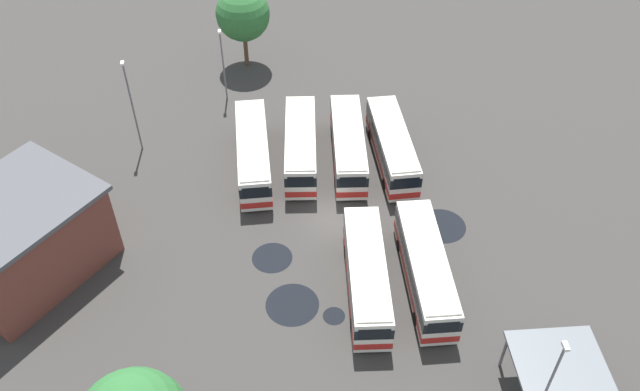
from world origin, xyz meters
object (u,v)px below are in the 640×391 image
Objects in this scene: bus_row0_slot0 at (253,152)px; lamp_post_near_entrance at (223,62)px; bus_row0_slot2 at (348,145)px; tree_northwest at (243,14)px; bus_row0_slot3 at (392,146)px; lamp_post_mid_lot at (547,388)px; bus_row1_slot3 at (426,268)px; bus_row1_slot2 at (367,275)px; depot_building at (20,238)px; lamp_post_far_corner at (132,104)px; bus_row0_slot1 at (301,146)px.

bus_row0_slot0 is 1.53× the size of lamp_post_near_entrance.
bus_row0_slot2 is 1.30× the size of tree_northwest.
lamp_post_mid_lot is (25.78, 3.66, 3.22)m from bus_row0_slot3.
tree_northwest is at bearing 160.28° from lamp_post_near_entrance.
bus_row1_slot3 is 33.55m from tree_northwest.
bus_row1_slot3 is at bearing 13.83° from bus_row0_slot2.
depot_building reaches higher than bus_row1_slot2.
bus_row0_slot0 and bus_row0_slot3 have the same top height.
lamp_post_mid_lot is (16.62, 32.52, 1.72)m from depot_building.
lamp_post_far_corner is at bearing -37.08° from tree_northwest.
bus_row1_slot2 is at bearing 43.69° from lamp_post_far_corner.
bus_row0_slot0 is 8.23m from bus_row0_slot2.
bus_row0_slot1 is 4.13m from bus_row0_slot2.
bus_row1_slot2 is 1.22× the size of lamp_post_far_corner.
bus_row0_slot1 is 23.36m from depot_building.
depot_building is 1.55× the size of lamp_post_mid_lot.
bus_row0_slot1 is 0.76× the size of depot_building.
lamp_post_far_corner is at bearing 152.68° from depot_building.
tree_northwest reaches higher than bus_row0_slot0.
lamp_post_mid_lot is (26.72, 11.51, 3.22)m from bus_row0_slot1.
bus_row0_slot1 is 1.18× the size of lamp_post_mid_lot.
bus_row0_slot3 is 21.46m from tree_northwest.
tree_northwest is (-16.32, -4.26, 4.01)m from bus_row0_slot1.
lamp_post_near_entrance reaches higher than bus_row1_slot3.
depot_building is 31.38m from tree_northwest.
bus_row0_slot2 is at bearing 78.58° from lamp_post_far_corner.
bus_row0_slot1 is 7.91m from bus_row0_slot3.
tree_northwest reaches higher than bus_row0_slot2.
tree_northwest reaches higher than lamp_post_near_entrance.
depot_building is at bearing -27.32° from lamp_post_far_corner.
lamp_post_near_entrance reaches higher than bus_row0_slot1.
lamp_post_far_corner is 16.31m from tree_northwest.
lamp_post_far_corner is (-3.33, -14.08, 3.16)m from bus_row0_slot1.
bus_row0_slot3 is at bearing 83.21° from bus_row0_slot1.
bus_row0_slot1 and bus_row0_slot3 have the same top height.
lamp_post_far_corner is (-3.67, -18.19, 3.16)m from bus_row0_slot2.
bus_row0_slot0 is 1.06× the size of bus_row0_slot1.
bus_row1_slot2 is 1.29× the size of tree_northwest.
bus_row0_slot2 and bus_row1_slot3 have the same top height.
depot_building is (10.09, -21.01, 1.51)m from bus_row0_slot1.
bus_row0_slot1 is 1.20× the size of lamp_post_far_corner.
lamp_post_mid_lot is 1.01× the size of lamp_post_far_corner.
lamp_post_mid_lot is 45.84m from tree_northwest.
depot_building reaches higher than bus_row0_slot1.
bus_row1_slot2 is at bearing -17.75° from bus_row0_slot3.
tree_northwest is at bearing -153.35° from bus_row0_slot2.
lamp_post_near_entrance is (-7.01, 7.68, -0.79)m from lamp_post_far_corner.
lamp_post_near_entrance is at bearing -135.47° from bus_row0_slot2.
tree_northwest is at bearing 142.92° from lamp_post_far_corner.
bus_row0_slot3 is 14.71m from bus_row1_slot2.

